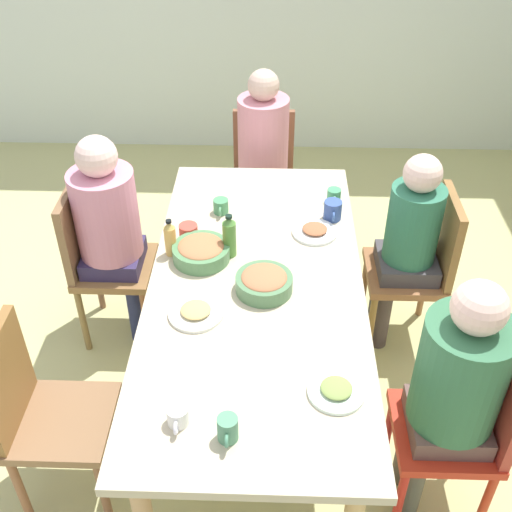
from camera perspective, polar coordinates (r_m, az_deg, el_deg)
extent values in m
plane|color=#BDBB7A|center=(3.28, 0.00, -12.89)|extent=(6.61, 6.61, 0.00)
cube|color=#C1B395|center=(2.74, 0.00, -2.82)|extent=(2.02, 0.93, 0.04)
cylinder|color=tan|center=(3.72, -5.19, 1.81)|extent=(0.07, 0.07, 0.73)
cylinder|color=tan|center=(3.71, 6.12, 1.60)|extent=(0.07, 0.07, 0.73)
cube|color=olive|center=(3.43, -12.62, -1.00)|extent=(0.40, 0.40, 0.04)
cylinder|color=#8B5D40|center=(3.74, -14.15, -2.03)|extent=(0.04, 0.04, 0.43)
cylinder|color=olive|center=(3.49, -15.42, -5.56)|extent=(0.04, 0.04, 0.43)
cylinder|color=#915F3A|center=(3.66, -9.02, -2.17)|extent=(0.04, 0.04, 0.43)
cylinder|color=#955A39|center=(3.41, -9.92, -5.81)|extent=(0.04, 0.04, 0.43)
cube|color=brown|center=(3.34, -16.15, 2.23)|extent=(0.38, 0.04, 0.45)
cylinder|color=#373454|center=(3.60, -10.36, -2.93)|extent=(0.09, 0.09, 0.45)
cylinder|color=navy|center=(3.48, -10.82, -4.63)|extent=(0.09, 0.09, 0.45)
cube|color=#312850|center=(3.39, -12.75, -0.21)|extent=(0.30, 0.30, 0.10)
cylinder|color=pink|center=(3.23, -13.42, 3.74)|extent=(0.32, 0.32, 0.46)
sphere|color=beige|center=(3.07, -14.28, 8.74)|extent=(0.20, 0.20, 0.20)
cube|color=#856040|center=(2.75, -17.07, -14.16)|extent=(0.40, 0.40, 0.04)
cylinder|color=#925936|center=(3.07, -18.54, -14.04)|extent=(0.04, 0.04, 0.43)
cylinder|color=#925D3F|center=(2.89, -20.56, -19.22)|extent=(0.04, 0.04, 0.43)
cylinder|color=olive|center=(2.97, -12.16, -14.62)|extent=(0.04, 0.04, 0.43)
cylinder|color=brown|center=(2.79, -13.65, -20.09)|extent=(0.04, 0.04, 0.43)
cube|color=brown|center=(2.64, -21.77, -10.52)|extent=(0.38, 0.04, 0.45)
cube|color=red|center=(2.71, 16.64, -15.02)|extent=(0.40, 0.40, 0.04)
cylinder|color=red|center=(2.84, 20.04, -20.33)|extent=(0.04, 0.04, 0.43)
cylinder|color=#AE3423|center=(3.03, 18.43, -14.96)|extent=(0.04, 0.04, 0.43)
cylinder|color=red|center=(2.76, 12.86, -20.83)|extent=(0.04, 0.04, 0.43)
cylinder|color=red|center=(2.95, 11.87, -15.23)|extent=(0.04, 0.04, 0.43)
cube|color=#AE362B|center=(2.59, 21.49, -11.57)|extent=(0.38, 0.04, 0.45)
cylinder|color=#4F5043|center=(2.81, 14.09, -19.10)|extent=(0.09, 0.09, 0.45)
cylinder|color=brown|center=(2.90, 13.55, -16.48)|extent=(0.09, 0.09, 0.45)
cube|color=brown|center=(2.66, 16.87, -14.23)|extent=(0.30, 0.30, 0.10)
cylinder|color=#316844|center=(2.45, 18.06, -10.06)|extent=(0.33, 0.33, 0.47)
sphere|color=beige|center=(2.24, 19.61, -4.43)|extent=(0.20, 0.20, 0.20)
cube|color=brown|center=(3.99, 0.61, 5.94)|extent=(0.40, 0.40, 0.04)
cylinder|color=olive|center=(4.25, 2.95, 4.51)|extent=(0.04, 0.04, 0.43)
cylinder|color=olive|center=(4.26, -1.65, 4.59)|extent=(0.04, 0.04, 0.43)
cylinder|color=olive|center=(3.97, 2.99, 1.84)|extent=(0.04, 0.04, 0.43)
cylinder|color=olive|center=(3.98, -1.92, 1.94)|extent=(0.04, 0.04, 0.43)
cube|color=brown|center=(4.03, 0.70, 10.13)|extent=(0.04, 0.38, 0.45)
cylinder|color=#3E3A3E|center=(4.02, 1.70, 2.56)|extent=(0.09, 0.09, 0.45)
cylinder|color=#3D383B|center=(4.02, -0.58, 2.61)|extent=(0.09, 0.09, 0.45)
cube|color=#403839|center=(3.96, 0.62, 6.69)|extent=(0.30, 0.30, 0.10)
cylinder|color=pink|center=(3.81, 0.65, 10.58)|extent=(0.30, 0.30, 0.50)
sphere|color=beige|center=(3.67, 0.69, 15.22)|extent=(0.18, 0.18, 0.18)
cube|color=#915D37|center=(3.40, 13.30, -1.52)|extent=(0.40, 0.40, 0.04)
cylinder|color=#8F573F|center=(3.46, 15.98, -6.24)|extent=(0.04, 0.04, 0.43)
cylinder|color=#8E5D39|center=(3.70, 14.99, -2.62)|extent=(0.04, 0.04, 0.43)
cylinder|color=olive|center=(3.39, 10.37, -6.25)|extent=(0.04, 0.04, 0.43)
cylinder|color=#93623D|center=(3.64, 9.78, -2.56)|extent=(0.04, 0.04, 0.43)
cube|color=olive|center=(3.30, 16.93, 1.61)|extent=(0.38, 0.04, 0.45)
cylinder|color=#463C3A|center=(3.46, 11.37, -5.10)|extent=(0.09, 0.09, 0.45)
cylinder|color=#424043|center=(3.58, 11.05, -3.37)|extent=(0.09, 0.09, 0.45)
cube|color=#413D42|center=(3.36, 13.44, -0.73)|extent=(0.30, 0.30, 0.10)
cylinder|color=#2E7154|center=(3.22, 14.08, 2.82)|extent=(0.27, 0.27, 0.41)
sphere|color=beige|center=(3.07, 14.88, 7.24)|extent=(0.19, 0.19, 0.19)
cylinder|color=silver|center=(2.31, 7.26, -12.09)|extent=(0.21, 0.21, 0.01)
ellipsoid|color=#809A4C|center=(2.29, 7.30, -11.77)|extent=(0.11, 0.11, 0.02)
cylinder|color=silver|center=(2.59, -5.47, -5.19)|extent=(0.23, 0.23, 0.01)
ellipsoid|color=tan|center=(2.57, -5.50, -4.87)|extent=(0.12, 0.12, 0.02)
cylinder|color=silver|center=(3.04, 5.33, 2.17)|extent=(0.22, 0.22, 0.01)
ellipsoid|color=#A9613D|center=(3.02, 5.35, 2.47)|extent=(0.12, 0.12, 0.02)
cylinder|color=#4F8050|center=(2.86, -4.99, 0.31)|extent=(0.26, 0.26, 0.07)
ellipsoid|color=#B06D45|center=(2.84, -5.02, 0.87)|extent=(0.21, 0.21, 0.04)
cylinder|color=#4E794E|center=(2.67, 0.74, -2.53)|extent=(0.24, 0.24, 0.07)
ellipsoid|color=#B16A45|center=(2.65, 0.74, -1.95)|extent=(0.20, 0.20, 0.04)
cylinder|color=white|center=(2.20, -7.10, -14.16)|extent=(0.07, 0.07, 0.07)
torus|color=white|center=(2.17, -7.27, -15.17)|extent=(0.05, 0.01, 0.05)
cylinder|color=#429261|center=(3.27, 7.07, 5.46)|extent=(0.07, 0.07, 0.07)
torus|color=#498464|center=(3.23, 7.13, 5.01)|extent=(0.05, 0.01, 0.05)
cylinder|color=#C84336|center=(2.98, -6.13, 2.15)|extent=(0.09, 0.09, 0.08)
torus|color=#D25140|center=(2.94, -6.26, 1.52)|extent=(0.05, 0.01, 0.05)
cylinder|color=#468A5A|center=(3.16, -3.20, 4.54)|extent=(0.08, 0.08, 0.07)
torus|color=#4E8E5F|center=(3.12, -3.27, 4.05)|extent=(0.05, 0.01, 0.05)
cylinder|color=#345097|center=(3.13, 6.96, 4.14)|extent=(0.09, 0.09, 0.10)
torus|color=#3A5DA2|center=(3.08, 7.03, 3.57)|extent=(0.05, 0.01, 0.05)
cylinder|color=#4E8A66|center=(2.14, -2.58, -15.34)|extent=(0.07, 0.07, 0.10)
torus|color=#4A8A68|center=(2.11, -2.67, -16.36)|extent=(0.05, 0.01, 0.05)
cylinder|color=tan|center=(2.88, -7.76, 1.36)|extent=(0.05, 0.05, 0.14)
cone|color=tan|center=(2.83, -7.90, 2.79)|extent=(0.05, 0.05, 0.03)
cylinder|color=black|center=(2.82, -7.94, 3.13)|extent=(0.03, 0.03, 0.01)
cylinder|color=#4C8333|center=(2.84, -2.42, 1.54)|extent=(0.06, 0.06, 0.17)
cone|color=#4A7E34|center=(2.79, -2.48, 3.24)|extent=(0.06, 0.06, 0.03)
cylinder|color=black|center=(2.77, -2.49, 3.58)|extent=(0.03, 0.03, 0.01)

